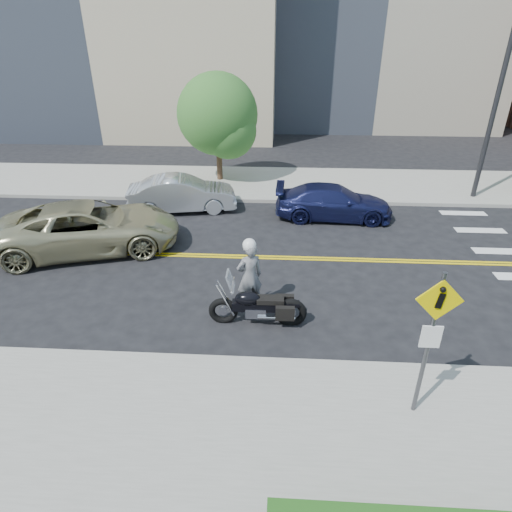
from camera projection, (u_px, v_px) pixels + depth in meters
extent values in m
plane|color=black|center=(231.00, 256.00, 13.99)|extent=(120.00, 120.00, 0.00)
cube|color=#9E9B91|center=(182.00, 455.00, 7.33)|extent=(60.00, 5.00, 0.15)
cube|color=#9E9B91|center=(248.00, 183.00, 20.59)|extent=(60.00, 5.00, 0.15)
cylinder|color=black|center=(493.00, 113.00, 17.08)|extent=(0.20, 0.20, 7.00)
cylinder|color=#4C4C51|center=(428.00, 347.00, 7.44)|extent=(0.08, 0.08, 3.00)
cube|color=#F9D800|center=(440.00, 300.00, 6.95)|extent=(0.78, 0.03, 0.78)
cube|color=white|center=(431.00, 337.00, 7.30)|extent=(0.35, 0.03, 0.45)
imported|color=silver|center=(250.00, 276.00, 10.97)|extent=(0.82, 0.71, 1.90)
sphere|color=white|center=(249.00, 245.00, 10.55)|extent=(0.34, 0.34, 0.34)
imported|color=tan|center=(89.00, 227.00, 14.09)|extent=(6.34, 4.26, 1.61)
imported|color=#B3B6BB|center=(182.00, 194.00, 17.29)|extent=(4.51, 2.29, 1.42)
imported|color=#1A1F4F|center=(334.00, 202.00, 16.61)|extent=(4.55, 1.96, 1.31)
cylinder|color=#382619|center=(219.00, 140.00, 20.01)|extent=(0.27, 0.27, 4.09)
sphere|color=#2D6620|center=(217.00, 114.00, 19.48)|extent=(3.69, 3.69, 3.69)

